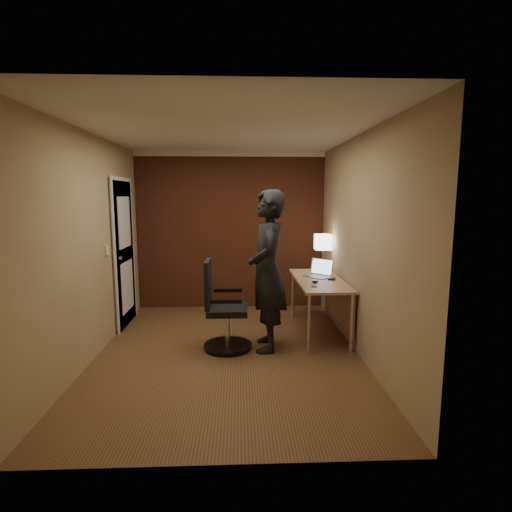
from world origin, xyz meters
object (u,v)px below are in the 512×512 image
at_px(mouse, 315,281).
at_px(person, 267,271).
at_px(desk, 324,289).
at_px(laptop, 319,272).
at_px(desk_lamp, 323,242).
at_px(wallet, 332,279).
at_px(office_chair, 222,311).
at_px(phone, 314,286).

xyz_separation_m(mouse, person, (-0.62, -0.31, 0.19)).
relative_size(desk, mouse, 15.00).
relative_size(laptop, mouse, 4.19).
distance_m(desk_lamp, laptop, 0.53).
bearing_deg(wallet, mouse, -146.66).
xyz_separation_m(mouse, wallet, (0.25, 0.17, -0.01)).
height_order(desk_lamp, laptop, desk_lamp).
bearing_deg(mouse, wallet, 54.57).
relative_size(mouse, office_chair, 0.10).
height_order(wallet, office_chair, office_chair).
relative_size(office_chair, person, 0.56).
bearing_deg(phone, office_chair, -174.07).
bearing_deg(desk_lamp, desk, -98.72).
distance_m(mouse, wallet, 0.30).
height_order(mouse, phone, mouse).
height_order(desk, office_chair, office_chair).
xyz_separation_m(desk, laptop, (-0.04, 0.18, 0.19)).
height_order(desk_lamp, wallet, desk_lamp).
distance_m(desk_lamp, office_chair, 1.90).
height_order(phone, person, person).
relative_size(desk_lamp, phone, 4.65).
relative_size(mouse, wallet, 0.91).
bearing_deg(desk, desk_lamp, 81.28).
bearing_deg(mouse, office_chair, -143.96).
relative_size(phone, person, 0.06).
bearing_deg(mouse, person, -132.52).
height_order(desk_lamp, office_chair, desk_lamp).
distance_m(laptop, phone, 0.63).
distance_m(desk, mouse, 0.30).
distance_m(mouse, phone, 0.21).
xyz_separation_m(mouse, office_chair, (-1.16, -0.31, -0.28)).
bearing_deg(desk_lamp, laptop, -107.84).
bearing_deg(desk, laptop, 101.20).
xyz_separation_m(laptop, wallet, (0.12, -0.22, -0.05)).
xyz_separation_m(phone, wallet, (0.31, 0.37, 0.01)).
bearing_deg(person, desk, 123.59).
distance_m(office_chair, person, 0.72).
bearing_deg(laptop, wallet, -61.60).
bearing_deg(office_chair, wallet, 18.52).
bearing_deg(office_chair, desk, 21.25).
bearing_deg(office_chair, person, -0.05).
bearing_deg(mouse, desk, 72.58).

